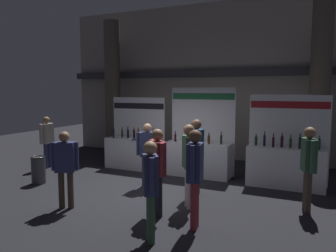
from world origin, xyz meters
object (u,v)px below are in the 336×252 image
visitor_3 (65,163)px  visitor_8 (195,170)px  visitor_1 (150,184)px  visitor_4 (148,149)px  visitor_7 (158,164)px  visitor_0 (196,150)px  exhibitor_booth_0 (134,150)px  trash_bin (38,170)px  exhibitor_booth_1 (199,155)px  exhibitor_booth_2 (286,163)px  visitor_5 (309,161)px  visitor_6 (47,137)px  visitor_2 (189,158)px

visitor_3 → visitor_8: visitor_8 is taller
visitor_1 → visitor_4: size_ratio=1.03×
visitor_7 → visitor_8: (0.87, -0.26, 0.04)m
visitor_0 → visitor_4: visitor_0 is taller
exhibitor_booth_0 → trash_bin: size_ratio=3.09×
visitor_7 → visitor_1: bearing=-24.5°
exhibitor_booth_0 → trash_bin: exhibitor_booth_0 is taller
exhibitor_booth_0 → exhibitor_booth_1: exhibitor_booth_1 is taller
exhibitor_booth_2 → visitor_7: exhibitor_booth_2 is taller
exhibitor_booth_1 → visitor_5: bearing=-30.5°
visitor_1 → exhibitor_booth_0: bearing=179.2°
exhibitor_booth_2 → visitor_6: (-7.04, -0.98, 0.36)m
exhibitor_booth_0 → visitor_5: 5.39m
visitor_3 → visitor_6: (-3.05, 2.55, 0.01)m
visitor_3 → exhibitor_booth_0: bearing=69.9°
visitor_3 → visitor_6: bearing=111.8°
visitor_1 → visitor_6: (-5.35, 3.15, 0.00)m
trash_bin → visitor_3: (1.95, -1.12, 0.60)m
trash_bin → visitor_7: size_ratio=0.42×
exhibitor_booth_2 → visitor_2: bearing=-125.1°
visitor_1 → visitor_2: (-0.01, 1.72, 0.08)m
trash_bin → visitor_5: (6.51, 0.79, 0.68)m
trash_bin → visitor_7: (3.86, -0.67, 0.67)m
exhibitor_booth_0 → visitor_4: exhibitor_booth_0 is taller
visitor_1 → visitor_7: visitor_7 is taller
exhibitor_booth_0 → visitor_8: exhibitor_booth_0 is taller
visitor_4 → visitor_8: (1.98, -1.91, 0.10)m
visitor_2 → visitor_4: size_ratio=1.09×
visitor_1 → visitor_8: (0.46, 0.80, 0.09)m
visitor_5 → visitor_7: (-2.65, -1.47, -0.01)m
exhibitor_booth_1 → visitor_4: bearing=-118.7°
visitor_1 → visitor_7: size_ratio=0.97×
visitor_5 → visitor_4: bearing=71.6°
visitor_4 → visitor_5: 3.78m
exhibitor_booth_0 → visitor_3: size_ratio=1.37×
visitor_5 → visitor_1: bearing=122.8°
trash_bin → visitor_7: visitor_7 is taller
trash_bin → visitor_5: 6.59m
exhibitor_booth_2 → visitor_0: bearing=-140.5°
visitor_3 → visitor_7: (1.91, 0.45, 0.07)m
visitor_3 → visitor_8: bearing=-24.3°
visitor_3 → visitor_6: 3.97m
visitor_2 → visitor_3: 2.55m
exhibitor_booth_0 → visitor_2: 3.84m
exhibitor_booth_2 → visitor_0: size_ratio=1.31×
visitor_7 → visitor_0: bearing=126.1°
visitor_7 → exhibitor_booth_1: bearing=139.6°
exhibitor_booth_1 → visitor_3: (-1.63, -3.64, 0.35)m
visitor_1 → visitor_4: 3.11m
exhibitor_booth_1 → visitor_5: size_ratio=1.46×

